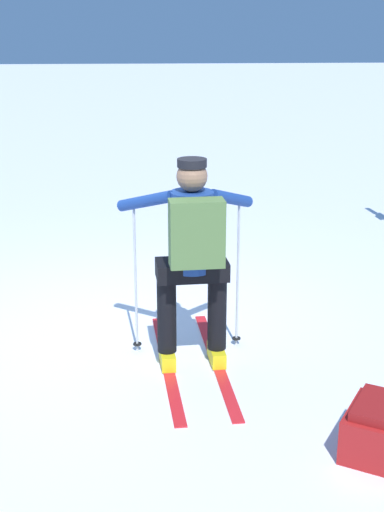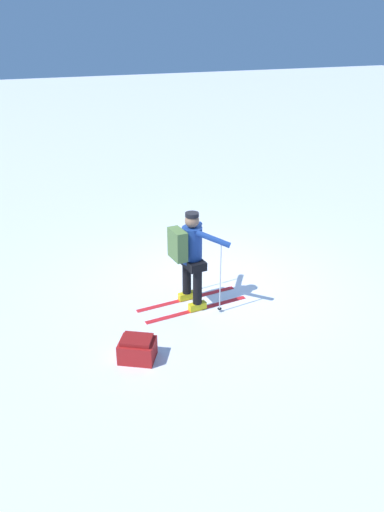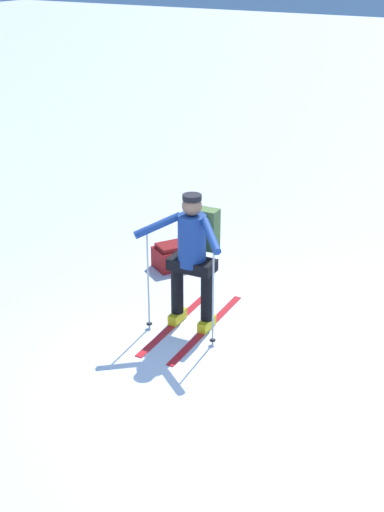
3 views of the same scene
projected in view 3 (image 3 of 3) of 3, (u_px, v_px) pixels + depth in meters
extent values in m
plane|color=white|center=(208.00, 368.00, 7.72)|extent=(80.00, 80.00, 0.00)
cube|color=red|center=(207.00, 328.00, 8.49)|extent=(0.21, 1.85, 0.01)
cube|color=yellow|center=(207.00, 324.00, 8.46)|extent=(0.13, 0.31, 0.12)
cylinder|color=black|center=(207.00, 294.00, 8.31)|extent=(0.15, 0.15, 0.67)
cube|color=red|center=(178.00, 321.00, 8.66)|extent=(0.21, 1.85, 0.01)
cube|color=yellow|center=(177.00, 316.00, 8.63)|extent=(0.13, 0.31, 0.12)
cylinder|color=black|center=(177.00, 287.00, 8.47)|extent=(0.15, 0.15, 0.67)
cube|color=black|center=(192.00, 265.00, 8.25)|extent=(0.56, 0.31, 0.14)
cylinder|color=navy|center=(192.00, 240.00, 8.13)|extent=(0.33, 0.33, 0.61)
sphere|color=#8C664C|center=(192.00, 206.00, 7.96)|extent=(0.23, 0.23, 0.23)
cylinder|color=black|center=(192.00, 197.00, 7.92)|extent=(0.22, 0.22, 0.06)
cube|color=#4C6B38|center=(202.00, 228.00, 8.31)|extent=(0.40, 0.21, 0.49)
cylinder|color=#B2B7BC|center=(213.00, 296.00, 7.90)|extent=(0.02, 0.02, 1.26)
cylinder|color=black|center=(213.00, 340.00, 8.13)|extent=(0.07, 0.07, 0.01)
cylinder|color=navy|center=(211.00, 236.00, 7.75)|extent=(0.46, 0.46, 0.25)
cylinder|color=#B2B7BC|center=(148.00, 281.00, 8.25)|extent=(0.02, 0.02, 1.26)
cylinder|color=black|center=(149.00, 324.00, 8.48)|extent=(0.07, 0.07, 0.01)
cylinder|color=navy|center=(158.00, 225.00, 8.03)|extent=(0.42, 0.50, 0.25)
cube|color=maroon|center=(173.00, 258.00, 10.06)|extent=(0.60, 0.63, 0.29)
cube|color=maroon|center=(173.00, 246.00, 9.98)|extent=(0.49, 0.52, 0.06)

